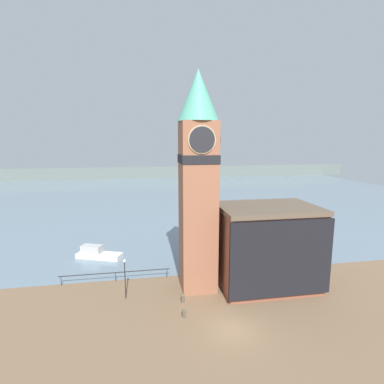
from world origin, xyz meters
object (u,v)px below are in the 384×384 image
Objects in this scene: pier_building at (267,246)px; lamp_post at (125,272)px; boat_near at (97,253)px; mooring_bollard_far at (183,298)px; clock_tower at (198,177)px; mooring_bollard_near at (184,313)px.

lamp_post is (-15.48, -0.34, -1.65)m from pier_building.
lamp_post is at bearing -48.76° from boat_near.
mooring_bollard_far is at bearing -32.74° from boat_near.
clock_tower is at bearing 8.16° from lamp_post.
mooring_bollard_near is 0.20× the size of lamp_post.
mooring_bollard_near is (-10.03, -4.77, -4.11)m from pier_building.
boat_near is (-19.93, 11.66, -3.97)m from pier_building.
boat_near is 1.56× the size of lamp_post.
boat_near is 17.15m from mooring_bollard_far.
boat_near is 19.19m from mooring_bollard_near.
boat_near is 13.02m from lamp_post.
boat_near is at bearing 110.36° from lamp_post.
mooring_bollard_near is (9.91, -16.43, -0.15)m from boat_near.
clock_tower reaches higher than mooring_bollard_far.
pier_building reaches higher than mooring_bollard_near.
clock_tower is 12.37m from mooring_bollard_far.
mooring_bollard_near is at bearing -38.03° from boat_near.
clock_tower is at bearing 174.22° from pier_building.
pier_building reaches higher than lamp_post.
pier_building is at bearing 25.42° from mooring_bollard_near.
boat_near is at bearing 138.42° from clock_tower.
pier_building reaches higher than mooring_bollard_far.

